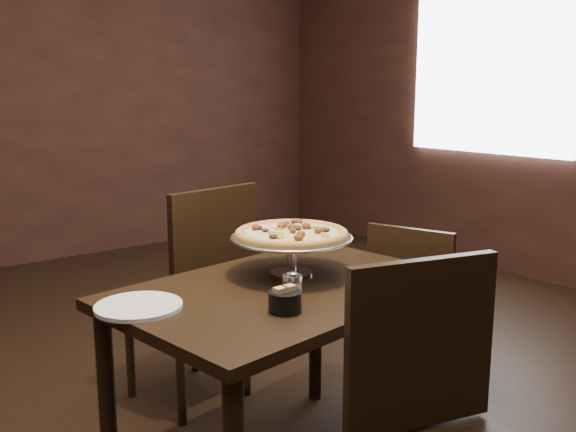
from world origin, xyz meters
TOP-DOWN VIEW (x-y plane):
  - room at (0.06, 0.03)m, footprint 6.04×7.04m
  - dining_table at (0.06, -0.06)m, footprint 1.23×0.90m
  - pizza_stand at (0.16, 0.04)m, footprint 0.44×0.44m
  - parmesan_shaker at (-0.02, -0.21)m, footprint 0.06×0.06m
  - pepper_flake_shaker at (-0.03, -0.20)m, footprint 0.06×0.06m
  - packet_caddy at (-0.10, -0.26)m, footprint 0.10×0.10m
  - napkin_stack at (0.38, -0.26)m, footprint 0.17×0.17m
  - plate_left at (-0.44, 0.04)m, footprint 0.27×0.27m
  - plate_near at (0.25, -0.34)m, footprint 0.21×0.21m
  - serving_spatula at (0.21, -0.02)m, footprint 0.14×0.14m
  - chair_far at (0.11, 0.62)m, footprint 0.52×0.52m
  - chair_side at (0.86, 0.03)m, footprint 0.48×0.48m

SIDE VIEW (x-z plane):
  - chair_side at x=0.86m, z-range 0.04..0.85m
  - chair_far at x=0.11m, z-range 0.05..1.02m
  - dining_table at x=0.06m, z-range 0.26..0.98m
  - plate_near at x=0.25m, z-range 0.71..0.72m
  - plate_left at x=-0.44m, z-range 0.71..0.73m
  - napkin_stack at x=0.38m, z-range 0.71..0.73m
  - packet_caddy at x=-0.10m, z-range 0.71..0.79m
  - pepper_flake_shaker at x=-0.03m, z-range 0.71..0.81m
  - parmesan_shaker at x=-0.02m, z-range 0.71..0.81m
  - serving_spatula at x=0.21m, z-range 0.85..0.87m
  - pizza_stand at x=0.16m, z-range 0.77..0.95m
  - room at x=0.06m, z-range -0.02..2.82m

